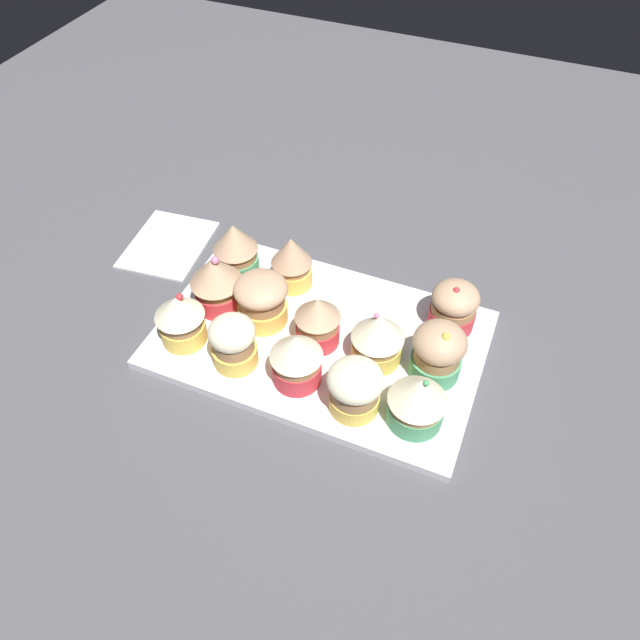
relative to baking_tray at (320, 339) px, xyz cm
name	(u,v)px	position (x,y,z in cm)	size (l,w,h in cm)	color
ground_plane	(320,350)	(0.00, 0.00, -2.10)	(180.00, 180.00, 3.00)	#4C4C51
baking_tray	(320,339)	(0.00, 0.00, 0.00)	(39.38, 25.03, 1.20)	silver
cupcake_0	(180,318)	(-15.19, -6.62, 4.30)	(5.95, 5.95, 7.42)	#EFC651
cupcake_1	(233,341)	(-7.76, -7.32, 4.14)	(5.49, 5.49, 6.93)	#EFC651
cupcake_2	(299,359)	(0.36, -6.91, 4.42)	(6.05, 6.05, 7.40)	#D1333D
cupcake_3	(355,387)	(7.40, -8.02, 4.13)	(6.17, 6.17, 6.76)	#EFC651
cupcake_4	(417,400)	(14.08, -7.05, 4.17)	(6.41, 6.41, 7.21)	#4C9E6B
cupcake_5	(216,281)	(-13.97, 0.03, 4.86)	(6.53, 6.53, 8.40)	#D1333D
cupcake_6	(262,299)	(-7.72, -0.04, 4.16)	(6.64, 6.64, 6.81)	#EFC651
cupcake_7	(320,321)	(0.36, -0.72, 4.29)	(5.49, 5.49, 7.23)	#D1333D
cupcake_8	(378,337)	(7.41, -0.55, 4.36)	(6.20, 6.20, 7.56)	#EFC651
cupcake_9	(438,352)	(14.39, -0.15, 4.44)	(6.10, 6.10, 7.83)	#4C9E6B
cupcake_10	(235,248)	(-14.96, 6.89, 4.46)	(5.99, 5.99, 7.58)	#4C9E6B
cupcake_11	(292,261)	(-7.00, 7.32, 4.46)	(5.37, 5.37, 7.62)	#EFC651
cupcake_12	(454,306)	(14.29, 8.03, 3.93)	(5.78, 5.78, 6.84)	#D1333D
napkin	(168,244)	(-27.35, 8.56, -0.30)	(10.55, 13.08, 0.60)	white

